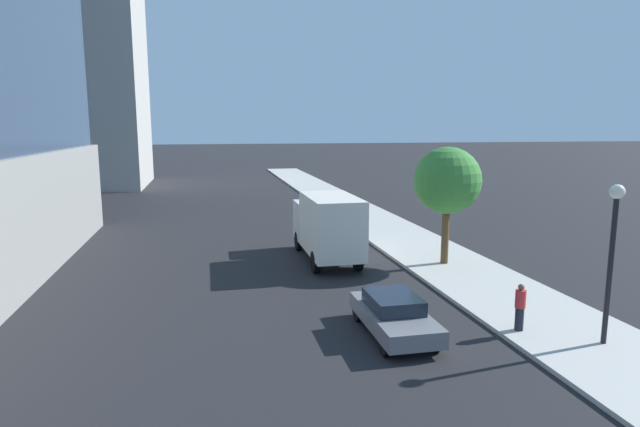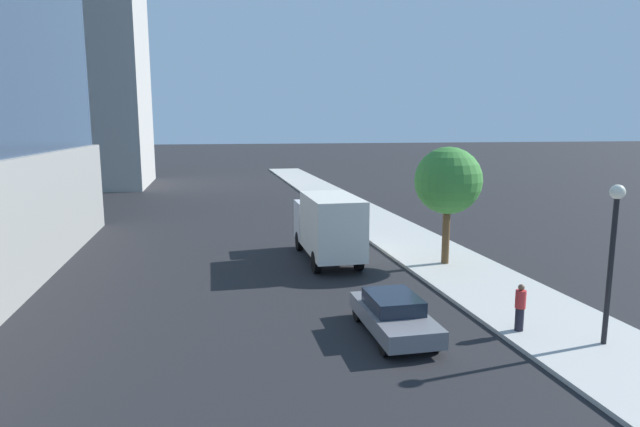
{
  "view_description": "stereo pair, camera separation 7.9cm",
  "coord_description": "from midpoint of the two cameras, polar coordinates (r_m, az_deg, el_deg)",
  "views": [
    {
      "loc": [
        -3.57,
        -2.01,
        6.8
      ],
      "look_at": [
        0.29,
        15.96,
        3.73
      ],
      "focal_mm": 29.62,
      "sensor_mm": 36.0,
      "label": 1
    },
    {
      "loc": [
        -3.49,
        -2.03,
        6.8
      ],
      "look_at": [
        0.29,
        15.96,
        3.73
      ],
      "focal_mm": 29.62,
      "sensor_mm": 36.0,
      "label": 2
    }
  ],
  "objects": [
    {
      "name": "sidewalk",
      "position": [
        25.71,
        15.12,
        -6.03
      ],
      "size": [
        4.63,
        120.0,
        0.15
      ],
      "primitive_type": "cube",
      "color": "#B2AFA8",
      "rests_on": "ground"
    },
    {
      "name": "construction_building",
      "position": [
        66.55,
        -25.36,
        17.31
      ],
      "size": [
        15.89,
        16.14,
        40.91
      ],
      "color": "#B2AFA8",
      "rests_on": "ground"
    },
    {
      "name": "street_lamp",
      "position": [
        18.07,
        29.22,
        -2.41
      ],
      "size": [
        0.44,
        0.44,
        4.94
      ],
      "color": "black",
      "rests_on": "sidewalk"
    },
    {
      "name": "street_tree",
      "position": [
        25.97,
        13.75,
        3.42
      ],
      "size": [
        3.22,
        3.22,
        5.67
      ],
      "color": "brown",
      "rests_on": "sidewalk"
    },
    {
      "name": "car_gray",
      "position": [
        17.77,
        8.1,
        -10.75
      ],
      "size": [
        1.84,
        4.27,
        1.33
      ],
      "color": "slate",
      "rests_on": "ground"
    },
    {
      "name": "box_truck",
      "position": [
        26.51,
        0.98,
        -1.19
      ],
      "size": [
        2.36,
        6.82,
        3.43
      ],
      "color": "silver",
      "rests_on": "ground"
    },
    {
      "name": "pedestrian_red_shirt",
      "position": [
        18.68,
        20.92,
        -9.44
      ],
      "size": [
        0.34,
        0.34,
        1.57
      ],
      "color": "black",
      "rests_on": "sidewalk"
    }
  ]
}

